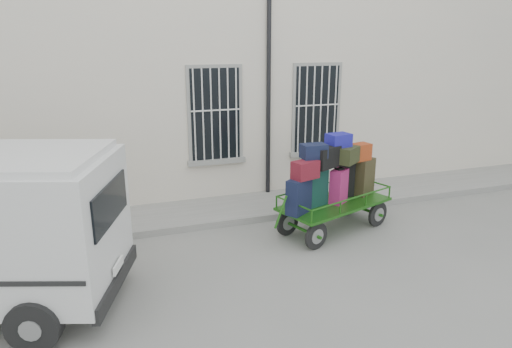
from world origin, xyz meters
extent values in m
plane|color=slate|center=(0.00, 0.00, 0.00)|extent=(80.00, 80.00, 0.00)
cube|color=beige|center=(0.00, 5.50, 3.00)|extent=(24.00, 5.00, 6.00)
cylinder|color=black|center=(0.95, 2.92, 2.80)|extent=(0.11, 0.11, 5.60)
cube|color=black|center=(-0.40, 2.98, 2.25)|extent=(1.20, 0.08, 2.20)
cube|color=gray|center=(-0.40, 2.96, 1.09)|extent=(1.45, 0.22, 0.12)
cube|color=black|center=(2.30, 2.98, 2.25)|extent=(1.20, 0.08, 2.20)
cube|color=gray|center=(2.30, 2.96, 1.09)|extent=(1.45, 0.22, 0.12)
cube|color=gray|center=(0.00, 2.20, 0.07)|extent=(24.00, 1.70, 0.15)
cylinder|color=black|center=(0.77, -0.29, 0.28)|extent=(0.55, 0.24, 0.56)
cylinder|color=gray|center=(0.77, -0.29, 0.28)|extent=(0.32, 0.19, 0.31)
cylinder|color=black|center=(0.50, 0.52, 0.28)|extent=(0.55, 0.24, 0.56)
cylinder|color=gray|center=(0.50, 0.52, 0.28)|extent=(0.32, 0.19, 0.31)
cylinder|color=black|center=(2.58, 0.32, 0.28)|extent=(0.55, 0.24, 0.56)
cylinder|color=gray|center=(2.58, 0.32, 0.28)|extent=(0.32, 0.19, 0.31)
cylinder|color=black|center=(2.31, 1.13, 0.28)|extent=(0.55, 0.24, 0.56)
cylinder|color=gray|center=(2.31, 1.13, 0.28)|extent=(0.32, 0.19, 0.31)
cube|color=#1D5B14|center=(1.54, 0.42, 0.62)|extent=(2.70, 1.86, 0.06)
cylinder|color=#1D5B14|center=(0.11, -0.06, 0.79)|extent=(0.32, 0.15, 0.63)
cube|color=black|center=(0.56, 0.12, 1.00)|extent=(0.62, 0.54, 0.71)
cube|color=black|center=(0.56, 0.12, 1.37)|extent=(0.26, 0.20, 0.03)
cube|color=#0C2E2E|center=(1.08, 0.41, 1.06)|extent=(0.55, 0.40, 0.83)
cube|color=black|center=(1.08, 0.41, 1.50)|extent=(0.23, 0.18, 0.03)
cube|color=#9A1C4D|center=(1.61, 0.39, 1.01)|extent=(0.48, 0.44, 0.73)
cube|color=black|center=(1.61, 0.39, 1.39)|extent=(0.20, 0.17, 0.03)
cube|color=black|center=(1.92, 0.72, 1.08)|extent=(0.43, 0.30, 0.86)
cube|color=black|center=(1.92, 0.72, 1.52)|extent=(0.19, 0.17, 0.03)
cube|color=#322E19|center=(2.43, 0.71, 1.05)|extent=(0.56, 0.47, 0.81)
cube|color=black|center=(2.43, 0.71, 1.48)|extent=(0.23, 0.19, 0.03)
cube|color=#541012|center=(0.69, 0.12, 1.53)|extent=(0.58, 0.45, 0.35)
cube|color=black|center=(1.24, 0.35, 1.69)|extent=(0.73, 0.59, 0.42)
cube|color=black|center=(1.78, 0.42, 1.68)|extent=(0.64, 0.60, 0.34)
cube|color=#94401A|center=(2.24, 0.68, 1.64)|extent=(0.51, 0.39, 0.36)
cube|color=black|center=(0.93, 0.28, 1.85)|extent=(0.49, 0.33, 0.29)
cube|color=navy|center=(1.61, 0.51, 1.98)|extent=(0.53, 0.42, 0.27)
cube|color=black|center=(-3.01, -1.15, 1.72)|extent=(0.52, 1.46, 0.60)
cube|color=black|center=(-3.02, -1.14, 0.47)|extent=(0.74, 1.94, 0.24)
cube|color=white|center=(-2.98, -1.16, 0.72)|extent=(0.18, 0.44, 0.13)
cylinder|color=black|center=(-4.11, -1.83, 0.37)|extent=(0.78, 0.46, 0.74)
cylinder|color=black|center=(-3.48, 0.06, 0.37)|extent=(0.78, 0.46, 0.74)
camera|label=1|loc=(-3.03, -7.70, 4.00)|focal=32.00mm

